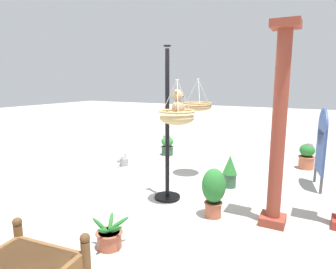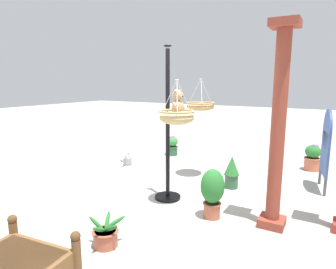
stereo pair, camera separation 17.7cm
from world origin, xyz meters
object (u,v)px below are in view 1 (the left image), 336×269
hanging_basket_left_high (198,106)px  potted_plant_bushy_green (214,190)px  teddy_bear (178,105)px  potted_plant_fern_front (307,156)px  display_sign_board (322,142)px  potted_plant_flowering_red (230,171)px  potted_plant_tall_leafy (109,236)px  hanging_basket_with_teddy (177,117)px  greenhouse_pillar_far_back (279,132)px  display_pole_central (167,153)px  potted_plant_small_succulent (167,145)px  watering_can (123,162)px

hanging_basket_left_high → potted_plant_bushy_green: bearing=29.7°
teddy_bear → potted_plant_fern_front: bearing=151.2°
display_sign_board → potted_plant_flowering_red: bearing=-63.4°
potted_plant_tall_leafy → potted_plant_fern_front: bearing=157.8°
hanging_basket_with_teddy → greenhouse_pillar_far_back: greenhouse_pillar_far_back is taller
potted_plant_tall_leafy → potted_plant_bushy_green: 1.61m
potted_plant_fern_front → display_pole_central: bearing=-33.7°
greenhouse_pillar_far_back → potted_plant_small_succulent: (-2.78, -3.15, -1.05)m
potted_plant_flowering_red → display_sign_board: size_ratio=0.41×
potted_plant_flowering_red → potted_plant_small_succulent: bearing=-126.4°
greenhouse_pillar_far_back → watering_can: greenhouse_pillar_far_back is taller
potted_plant_fern_front → potted_plant_tall_leafy: potted_plant_fern_front is taller
display_pole_central → watering_can: (-1.24, -1.84, -0.70)m
hanging_basket_left_high → greenhouse_pillar_far_back: bearing=50.2°
teddy_bear → potted_plant_small_succulent: (-2.80, -1.68, -1.35)m
potted_plant_bushy_green → potted_plant_small_succulent: potted_plant_bushy_green is taller
greenhouse_pillar_far_back → watering_can: bearing=-110.9°
potted_plant_fern_front → potted_plant_bushy_green: potted_plant_bushy_green is taller
potted_plant_fern_front → potted_plant_flowering_red: size_ratio=1.01×
potted_plant_bushy_green → hanging_basket_with_teddy: bearing=-102.8°
teddy_bear → potted_plant_small_succulent: 3.54m
display_sign_board → watering_can: display_sign_board is taller
display_pole_central → hanging_basket_left_high: size_ratio=3.94×
greenhouse_pillar_far_back → hanging_basket_with_teddy: bearing=-89.1°
display_sign_board → watering_can: size_ratio=4.28×
potted_plant_small_succulent → watering_can: 1.48m
display_pole_central → teddy_bear: display_pole_central is taller
potted_plant_flowering_red → potted_plant_tall_leafy: size_ratio=1.29×
teddy_bear → greenhouse_pillar_far_back: bearing=90.9°
potted_plant_tall_leafy → potted_plant_small_succulent: 4.57m
greenhouse_pillar_far_back → display_sign_board: greenhouse_pillar_far_back is taller
greenhouse_pillar_far_back → display_sign_board: size_ratio=1.81×
display_pole_central → hanging_basket_with_teddy: bearing=59.0°
hanging_basket_left_high → watering_can: hanging_basket_left_high is taller
hanging_basket_with_teddy → potted_plant_flowering_red: bearing=155.5°
hanging_basket_with_teddy → watering_can: bearing=-123.6°
hanging_basket_left_high → potted_plant_flowering_red: hanging_basket_left_high is taller
teddy_bear → display_sign_board: teddy_bear is taller
display_pole_central → watering_can: 2.33m
hanging_basket_with_teddy → potted_plant_fern_front: 3.80m
hanging_basket_with_teddy → teddy_bear: (-0.00, 0.02, 0.18)m
potted_plant_tall_leafy → hanging_basket_left_high: bearing=-178.1°
display_pole_central → watering_can: size_ratio=7.24×
watering_can → potted_plant_bushy_green: bearing=60.9°
teddy_bear → watering_can: size_ratio=1.17×
hanging_basket_with_teddy → greenhouse_pillar_far_back: bearing=90.9°
hanging_basket_with_teddy → hanging_basket_left_high: (-1.47, -0.25, 0.05)m
hanging_basket_left_high → potted_plant_flowering_red: 1.44m
display_sign_board → teddy_bear: bearing=-46.1°
potted_plant_flowering_red → potted_plant_tall_leafy: potted_plant_flowering_red is taller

